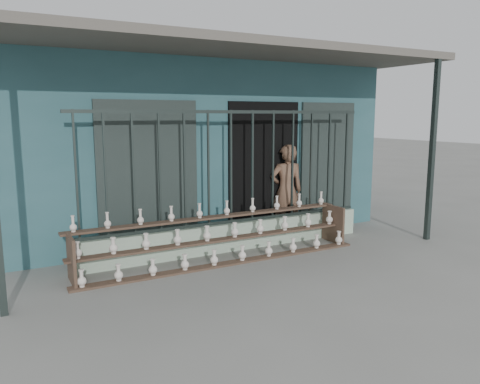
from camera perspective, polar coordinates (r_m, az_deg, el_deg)
name	(u,v)px	position (r m, az deg, el deg)	size (l,w,h in m)	color
ground	(274,273)	(6.60, 4.19, -9.85)	(60.00, 60.00, 0.00)	slate
workshop_building	(168,141)	(10.07, -8.79, 6.12)	(7.40, 6.60, 3.21)	#2C575E
parapet_wall	(231,236)	(7.62, -1.08, -5.44)	(5.00, 0.20, 0.45)	#ADC9AC
security_fence	(231,168)	(7.41, -1.10, 3.00)	(5.00, 0.04, 1.80)	#283330
shelf_rack	(221,237)	(7.06, -2.29, -5.53)	(4.50, 0.68, 0.85)	brown
elderly_woman	(286,191)	(8.42, 5.68, 0.15)	(0.61, 0.40, 1.66)	brown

